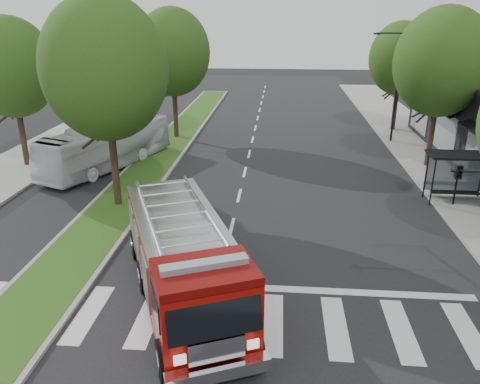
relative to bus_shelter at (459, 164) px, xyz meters
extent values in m
plane|color=black|center=(-11.20, -8.15, -2.04)|extent=(140.00, 140.00, 0.00)
cube|color=gray|center=(1.30, 1.85, -1.96)|extent=(5.00, 80.00, 0.15)
cube|color=gray|center=(-25.70, 1.85, -1.96)|extent=(5.00, 80.00, 0.15)
cube|color=gray|center=(-17.20, 9.85, -1.97)|extent=(3.00, 50.00, 0.14)
cube|color=#264C15|center=(-17.20, 9.85, -1.89)|extent=(2.60, 49.50, 0.02)
cylinder|color=black|center=(-1.40, -0.75, -0.79)|extent=(0.08, 0.08, 2.50)
cylinder|color=black|center=(-1.40, 0.45, -0.79)|extent=(0.08, 0.08, 2.50)
cube|color=black|center=(0.00, -0.15, 0.51)|extent=(3.20, 1.60, 0.12)
cube|color=#8C99A5|center=(0.00, 0.55, -0.74)|extent=(2.80, 0.04, 1.80)
cube|color=black|center=(0.00, -0.15, -1.49)|extent=(2.40, 0.40, 0.08)
cylinder|color=black|center=(0.30, 5.85, 0.16)|extent=(0.36, 0.36, 4.40)
ellipsoid|color=#1A330E|center=(0.30, 5.85, 4.46)|extent=(5.60, 5.60, 6.44)
cylinder|color=black|center=(0.30, 15.85, -0.06)|extent=(0.36, 0.36, 3.96)
ellipsoid|color=#1A330E|center=(0.30, 15.85, 3.81)|extent=(5.00, 5.00, 5.75)
cylinder|color=black|center=(-17.20, -2.15, 0.27)|extent=(0.36, 0.36, 4.62)
ellipsoid|color=#1A330E|center=(-17.20, -2.15, 4.79)|extent=(5.80, 5.80, 6.67)
cylinder|color=black|center=(-17.20, 11.85, 0.16)|extent=(0.36, 0.36, 4.40)
ellipsoid|color=#1A330E|center=(-17.20, 11.85, 4.46)|extent=(5.60, 5.60, 6.44)
cylinder|color=black|center=(-25.20, 3.85, 0.05)|extent=(0.36, 0.36, 4.18)
ellipsoid|color=#1A330E|center=(-25.20, 3.85, 4.14)|extent=(5.20, 5.20, 5.98)
imported|color=black|center=(-4.50, -11.65, 2.96)|extent=(0.18, 0.22, 1.10)
cylinder|color=black|center=(-0.70, 11.85, 1.96)|extent=(0.16, 0.16, 8.00)
cylinder|color=black|center=(-1.60, 11.85, 5.86)|extent=(1.80, 0.10, 0.10)
cube|color=black|center=(-2.50, 11.85, 5.81)|extent=(0.45, 0.20, 0.12)
cube|color=#5D0705|center=(-12.26, -9.95, -1.51)|extent=(5.89, 9.26, 0.27)
cube|color=#8F0B07|center=(-12.58, -9.17, -0.39)|extent=(5.07, 7.30, 2.13)
cube|color=#8F0B07|center=(-10.99, -12.99, -0.39)|extent=(3.19, 2.79, 2.23)
cube|color=#B2B2B7|center=(-12.58, -9.17, 0.72)|extent=(5.07, 7.30, 0.13)
cylinder|color=#B2B2B7|center=(-13.47, -9.54, 0.94)|extent=(2.55, 5.92, 0.11)
cylinder|color=#B2B2B7|center=(-11.70, -8.80, 0.94)|extent=(2.55, 5.92, 0.11)
cube|color=silver|center=(-10.52, -14.12, -1.40)|extent=(2.69, 1.41, 0.37)
cube|color=#8C99A5|center=(-10.99, -12.99, 1.04)|extent=(2.30, 1.24, 0.19)
cylinder|color=black|center=(-11.99, -13.76, -1.45)|extent=(0.79, 1.22, 1.17)
cylinder|color=black|center=(-9.74, -12.81, -1.45)|extent=(0.79, 1.22, 1.17)
cylinder|color=black|center=(-13.71, -9.64, -1.45)|extent=(0.79, 1.22, 1.17)
cylinder|color=black|center=(-11.46, -8.70, -1.45)|extent=(0.79, 1.22, 1.17)
cylinder|color=black|center=(-14.69, -7.28, -1.45)|extent=(0.79, 1.22, 1.17)
cylinder|color=black|center=(-12.44, -6.34, -1.45)|extent=(0.79, 1.22, 1.17)
imported|color=silver|center=(-19.89, 4.18, -0.62)|extent=(5.99, 10.31, 2.83)
camera|label=1|loc=(-9.16, -23.53, 7.15)|focal=35.00mm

